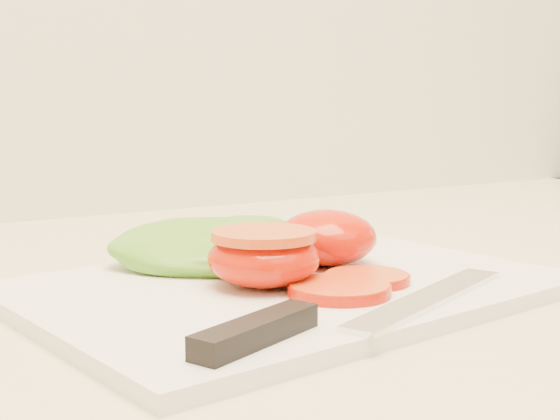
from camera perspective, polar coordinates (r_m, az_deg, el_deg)
cutting_board at (r=0.51m, az=0.60°, el=-5.68°), size 0.36×0.28×0.01m
tomato_half_dome at (r=0.55m, az=3.43°, el=-2.02°), size 0.07×0.07×0.04m
tomato_half_cut at (r=0.49m, az=-1.20°, el=-3.34°), size 0.07×0.07×0.04m
tomato_slice_0 at (r=0.47m, az=4.35°, el=-5.80°), size 0.06×0.06×0.01m
tomato_slice_1 at (r=0.51m, az=6.38°, el=-4.97°), size 0.05×0.05×0.01m
lettuce_leaf_0 at (r=0.55m, az=-5.13°, el=-2.70°), size 0.17×0.15×0.03m
lettuce_leaf_1 at (r=0.58m, az=-1.96°, el=-2.24°), size 0.13×0.11×0.02m
knife at (r=0.41m, az=3.83°, el=-7.78°), size 0.25×0.08×0.01m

